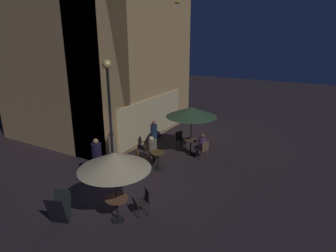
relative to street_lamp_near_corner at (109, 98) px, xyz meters
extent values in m
plane|color=#2D2428|center=(-0.46, -0.34, -3.25)|extent=(60.00, 60.00, 0.00)
cube|color=tan|center=(4.87, 1.93, 1.64)|extent=(8.34, 1.89, 9.78)
cube|color=tan|center=(1.65, 4.68, 1.64)|extent=(1.89, 7.39, 9.78)
cube|color=beige|center=(4.46, 0.94, -2.00)|extent=(5.84, 0.08, 2.10)
cylinder|color=black|center=(0.00, 0.00, -1.07)|extent=(0.10, 0.10, 4.35)
sphere|color=#F7CB6E|center=(0.00, 0.00, 1.20)|extent=(0.34, 0.34, 0.34)
cube|color=black|center=(-2.90, -0.39, -2.77)|extent=(0.47, 0.62, 0.92)
cube|color=black|center=(-3.24, -0.51, -2.77)|extent=(0.47, 0.62, 0.92)
cylinder|color=black|center=(-2.16, -1.92, -3.23)|extent=(0.40, 0.40, 0.03)
cylinder|color=black|center=(-2.16, -1.92, -2.88)|extent=(0.06, 0.06, 0.74)
cylinder|color=brown|center=(-2.16, -1.92, -2.49)|extent=(0.71, 0.71, 0.03)
cylinder|color=black|center=(3.62, -1.70, -3.23)|extent=(0.40, 0.40, 0.03)
cylinder|color=black|center=(3.62, -1.70, -2.89)|extent=(0.06, 0.06, 0.71)
cylinder|color=#4D382C|center=(3.62, -1.70, -2.52)|extent=(0.67, 0.67, 0.03)
cylinder|color=black|center=(1.49, -1.16, -3.23)|extent=(0.40, 0.40, 0.03)
cylinder|color=black|center=(1.49, -1.16, -2.88)|extent=(0.06, 0.06, 0.73)
cylinder|color=#4F3B1B|center=(1.49, -1.16, -2.50)|extent=(0.62, 0.62, 0.03)
cylinder|color=black|center=(-2.16, -1.92, -3.22)|extent=(0.36, 0.36, 0.06)
cylinder|color=#4B332B|center=(-2.16, -1.92, -2.15)|extent=(0.05, 0.05, 2.20)
cone|color=beige|center=(-2.16, -1.92, -1.25)|extent=(2.13, 2.13, 0.51)
cylinder|color=black|center=(3.62, -1.70, -3.22)|extent=(0.36, 0.36, 0.06)
cylinder|color=#4E3E21|center=(3.62, -1.70, -2.11)|extent=(0.05, 0.05, 2.26)
cone|color=#304C32|center=(3.62, -1.70, -1.15)|extent=(2.35, 2.35, 0.44)
cylinder|color=black|center=(-1.77, -2.43, -3.02)|extent=(0.03, 0.03, 0.45)
cylinder|color=black|center=(-1.57, -2.19, -3.02)|extent=(0.03, 0.03, 0.45)
cylinder|color=black|center=(-1.52, -2.64, -3.02)|extent=(0.03, 0.03, 0.45)
cylinder|color=black|center=(-1.32, -2.39, -3.02)|extent=(0.03, 0.03, 0.45)
cube|color=black|center=(-1.55, -2.41, -2.78)|extent=(0.56, 0.56, 0.04)
cube|color=black|center=(-1.41, -2.52, -2.57)|extent=(0.28, 0.33, 0.38)
cylinder|color=brown|center=(3.27, -2.17, -3.03)|extent=(0.03, 0.03, 0.43)
cylinder|color=brown|center=(3.58, -2.28, -3.03)|extent=(0.03, 0.03, 0.43)
cylinder|color=brown|center=(3.16, -2.48, -3.03)|extent=(0.03, 0.03, 0.43)
cylinder|color=brown|center=(3.47, -2.59, -3.03)|extent=(0.03, 0.03, 0.43)
cube|color=brown|center=(3.37, -2.38, -2.80)|extent=(0.53, 0.53, 0.04)
cube|color=brown|center=(3.31, -2.56, -2.58)|extent=(0.40, 0.18, 0.41)
cylinder|color=black|center=(4.02, -1.23, -3.02)|extent=(0.03, 0.03, 0.46)
cylinder|color=black|center=(3.73, -1.09, -3.02)|extent=(0.03, 0.03, 0.46)
cylinder|color=black|center=(4.16, -0.94, -3.02)|extent=(0.03, 0.03, 0.46)
cylinder|color=black|center=(3.88, -0.80, -3.02)|extent=(0.03, 0.03, 0.46)
cube|color=black|center=(3.95, -1.02, -2.77)|extent=(0.54, 0.54, 0.04)
cube|color=black|center=(4.03, -0.85, -2.56)|extent=(0.38, 0.21, 0.39)
cylinder|color=brown|center=(2.00, -0.78, -3.02)|extent=(0.03, 0.03, 0.45)
cylinder|color=brown|center=(1.74, -0.57, -3.02)|extent=(0.03, 0.03, 0.45)
cylinder|color=brown|center=(2.20, -0.52, -3.02)|extent=(0.03, 0.03, 0.45)
cylinder|color=brown|center=(1.94, -0.31, -3.02)|extent=(0.03, 0.03, 0.45)
cube|color=brown|center=(1.97, -0.55, -2.78)|extent=(0.58, 0.58, 0.04)
cube|color=brown|center=(2.08, -0.40, -2.57)|extent=(0.35, 0.28, 0.39)
cylinder|color=brown|center=(1.19, -0.67, -3.03)|extent=(0.03, 0.03, 0.43)
cylinder|color=brown|center=(0.98, -0.90, -3.03)|extent=(0.03, 0.03, 0.43)
cylinder|color=brown|center=(0.97, -0.46, -3.03)|extent=(0.03, 0.03, 0.43)
cylinder|color=brown|center=(0.76, -0.69, -3.03)|extent=(0.03, 0.03, 0.43)
cube|color=brown|center=(0.98, -0.68, -2.80)|extent=(0.55, 0.55, 0.04)
cube|color=brown|center=(0.85, -0.57, -2.53)|extent=(0.29, 0.31, 0.50)
cube|color=black|center=(3.42, -2.25, -2.76)|extent=(0.47, 0.46, 0.14)
cylinder|color=black|center=(3.47, -2.10, -3.00)|extent=(0.14, 0.14, 0.49)
cylinder|color=#603563|center=(3.37, -2.38, -2.49)|extent=(0.37, 0.37, 0.54)
sphere|color=brown|center=(3.37, -2.38, -2.13)|extent=(0.20, 0.20, 0.20)
cube|color=black|center=(1.88, -0.66, -2.76)|extent=(0.46, 0.47, 0.14)
cylinder|color=black|center=(1.79, -0.78, -3.00)|extent=(0.14, 0.14, 0.49)
cylinder|color=#706453|center=(1.97, -0.55, -2.50)|extent=(0.30, 0.30, 0.51)
sphere|color=beige|center=(1.97, -0.55, -2.15)|extent=(0.23, 0.23, 0.23)
cylinder|color=#737353|center=(2.61, -0.28, -2.79)|extent=(0.26, 0.26, 0.91)
cylinder|color=#1D2C48|center=(2.61, -0.28, -2.03)|extent=(0.30, 0.30, 0.61)
sphere|color=brown|center=(2.61, -0.28, -1.64)|extent=(0.19, 0.19, 0.19)
cylinder|color=#62385C|center=(0.41, 0.37, -2.81)|extent=(0.29, 0.29, 0.86)
cylinder|color=#7D7057|center=(0.41, 0.37, -2.05)|extent=(0.35, 0.35, 0.67)
sphere|color=brown|center=(0.41, 0.37, -1.61)|extent=(0.23, 0.23, 0.23)
cylinder|color=#623B64|center=(-0.54, 0.32, -2.75)|extent=(0.32, 0.32, 0.98)
cylinder|color=black|center=(-0.54, 0.32, -1.97)|extent=(0.38, 0.38, 0.57)
sphere|color=#8F674A|center=(-0.54, 0.32, -1.60)|extent=(0.20, 0.20, 0.20)
camera|label=1|loc=(-7.96, -6.92, 2.19)|focal=30.59mm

